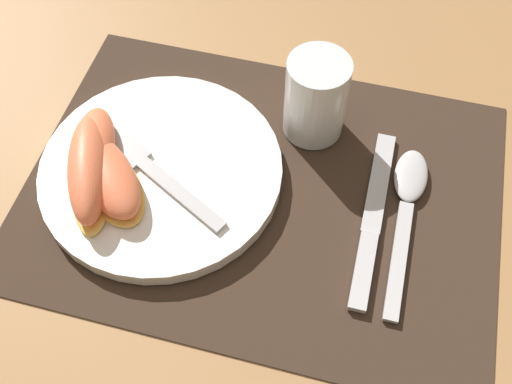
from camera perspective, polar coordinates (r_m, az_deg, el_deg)
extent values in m
plane|color=#A37547|center=(0.61, 0.56, 0.10)|extent=(3.00, 3.00, 0.00)
cube|color=#38281E|center=(0.61, 0.56, 0.21)|extent=(0.47, 0.34, 0.00)
cylinder|color=white|center=(0.62, -8.98, 2.02)|extent=(0.25, 0.25, 0.02)
cylinder|color=silver|center=(0.62, 5.72, 8.94)|extent=(0.06, 0.06, 0.09)
cylinder|color=#F9AD19|center=(0.64, 5.49, 7.19)|extent=(0.05, 0.05, 0.03)
cube|color=#BCBCC1|center=(0.57, 10.19, -7.34)|extent=(0.02, 0.08, 0.01)
cube|color=#BCBCC1|center=(0.62, 11.61, 0.90)|extent=(0.02, 0.12, 0.01)
cube|color=#BCBCC1|center=(0.58, 13.44, -6.22)|extent=(0.01, 0.13, 0.01)
ellipsoid|color=#BCBCC1|center=(0.63, 14.55, 1.52)|extent=(0.03, 0.07, 0.01)
cube|color=#BCBCC1|center=(0.59, -7.18, -0.20)|extent=(0.11, 0.07, 0.00)
cube|color=#BCBCC1|center=(0.63, -12.84, 4.52)|extent=(0.07, 0.06, 0.00)
ellipsoid|color=#F7C656|center=(0.63, -15.02, 3.17)|extent=(0.08, 0.12, 0.01)
ellipsoid|color=#F2754C|center=(0.62, -15.29, 3.89)|extent=(0.07, 0.11, 0.03)
ellipsoid|color=#F7C656|center=(0.61, -15.34, 1.26)|extent=(0.09, 0.14, 0.01)
ellipsoid|color=#F2754C|center=(0.60, -15.70, 2.17)|extent=(0.08, 0.13, 0.04)
ellipsoid|color=#F7C656|center=(0.61, -13.88, 0.96)|extent=(0.12, 0.12, 0.01)
ellipsoid|color=#F2754C|center=(0.60, -14.13, 1.64)|extent=(0.12, 0.12, 0.03)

